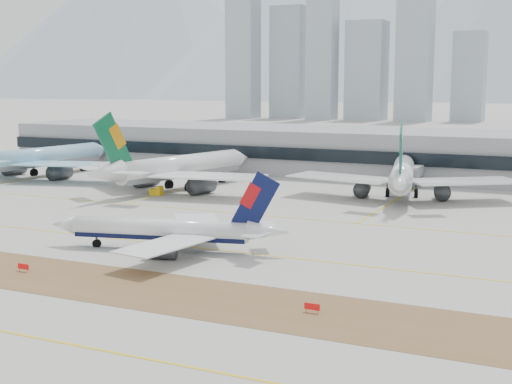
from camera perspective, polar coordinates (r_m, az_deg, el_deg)
The scene contains 11 objects.
ground at distance 137.03m, azimuth -2.05°, elevation -4.22°, with size 3000.00×3000.00×0.00m, color #A6A49B.
apron_markings at distance 94.01m, azimuth -17.33°, elevation -10.76°, with size 360.00×122.22×0.06m.
taxiing_airliner at distance 132.42m, azimuth -7.00°, elevation -3.10°, with size 45.43×38.88×15.42m.
widebody_korean at distance 244.00m, azimuth -16.98°, elevation 2.58°, with size 63.89×62.95×22.94m.
widebody_eva at distance 206.29m, azimuth -6.43°, elevation 1.89°, with size 64.34×64.10×23.57m.
widebody_cathay at distance 195.41m, azimuth 11.62°, elevation 1.27°, with size 60.98×60.57×22.20m.
terminal at distance 242.71m, azimuth 10.29°, elevation 3.12°, with size 280.00×43.10×15.00m.
hold_sign_left at distance 123.55m, azimuth -18.13°, elevation -5.69°, with size 2.20×0.15×1.35m.
hold_sign_right at distance 97.46m, azimuth 4.51°, elevation -9.14°, with size 2.20×0.15×1.35m.
gse_b at distance 198.09m, azimuth -7.94°, elevation 0.05°, with size 3.55×2.00×2.60m.
city_skyline at distance 596.71m, azimuth 8.67°, elevation 10.50°, with size 342.00×49.80×140.00m.
Camera 1 is at (60.40, -119.08, 30.81)m, focal length 50.00 mm.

